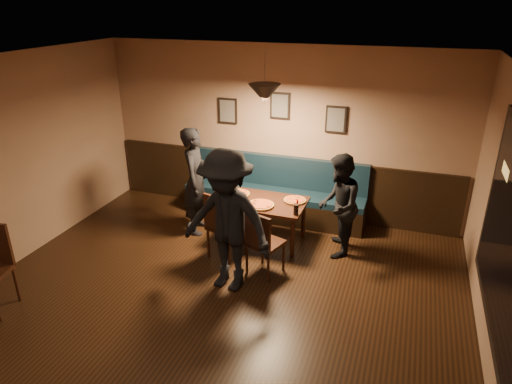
% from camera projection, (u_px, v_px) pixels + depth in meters
% --- Properties ---
extents(floor, '(7.00, 7.00, 0.00)m').
position_uv_depth(floor, '(187.00, 340.00, 5.01)').
color(floor, black).
rests_on(floor, ground).
extents(ceiling, '(7.00, 7.00, 0.00)m').
position_uv_depth(ceiling, '(168.00, 79.00, 3.92)').
color(ceiling, silver).
rests_on(ceiling, ground).
extents(wall_back, '(6.00, 0.00, 6.00)m').
position_uv_depth(wall_back, '(280.00, 133.00, 7.51)').
color(wall_back, '#8C704F').
rests_on(wall_back, ground).
extents(wainscot, '(5.88, 0.06, 1.00)m').
position_uv_depth(wainscot, '(278.00, 184.00, 7.84)').
color(wainscot, black).
rests_on(wainscot, ground).
extents(booth_bench, '(3.00, 0.60, 1.00)m').
position_uv_depth(booth_bench, '(274.00, 190.00, 7.60)').
color(booth_bench, '#0F232D').
rests_on(booth_bench, ground).
extents(window_frame, '(0.06, 2.56, 1.86)m').
position_uv_depth(window_frame, '(512.00, 242.00, 3.97)').
color(window_frame, black).
rests_on(window_frame, wall_right).
extents(window_glass, '(0.00, 2.40, 2.40)m').
position_uv_depth(window_glass, '(508.00, 241.00, 3.98)').
color(window_glass, black).
rests_on(window_glass, wall_right).
extents(picture_left, '(0.32, 0.04, 0.42)m').
position_uv_depth(picture_left, '(228.00, 111.00, 7.63)').
color(picture_left, black).
rests_on(picture_left, wall_back).
extents(picture_center, '(0.32, 0.04, 0.42)m').
position_uv_depth(picture_center, '(280.00, 106.00, 7.31)').
color(picture_center, black).
rests_on(picture_center, wall_back).
extents(picture_right, '(0.32, 0.04, 0.42)m').
position_uv_depth(picture_right, '(336.00, 119.00, 7.09)').
color(picture_right, black).
rests_on(picture_right, wall_back).
extents(pendant_lamp, '(0.44, 0.44, 0.25)m').
position_uv_depth(pendant_lamp, '(264.00, 93.00, 6.18)').
color(pendant_lamp, black).
rests_on(pendant_lamp, ceiling).
extents(dining_table, '(1.24, 0.80, 0.66)m').
position_uv_depth(dining_table, '(264.00, 221.00, 6.93)').
color(dining_table, black).
rests_on(dining_table, floor).
extents(chair_near_left, '(0.55, 0.55, 1.00)m').
position_uv_depth(chair_near_left, '(227.00, 225.00, 6.46)').
color(chair_near_left, black).
rests_on(chair_near_left, floor).
extents(chair_near_right, '(0.52, 0.52, 0.93)m').
position_uv_depth(chair_near_right, '(265.00, 242.00, 6.08)').
color(chair_near_right, black).
rests_on(chair_near_right, floor).
extents(diner_left, '(0.51, 0.68, 1.68)m').
position_uv_depth(diner_left, '(196.00, 181.00, 7.05)').
color(diner_left, black).
rests_on(diner_left, floor).
extents(diner_right, '(0.64, 0.78, 1.49)m').
position_uv_depth(diner_right, '(338.00, 206.00, 6.45)').
color(diner_right, black).
rests_on(diner_right, floor).
extents(diner_front, '(1.28, 0.85, 1.85)m').
position_uv_depth(diner_front, '(227.00, 222.00, 5.61)').
color(diner_front, black).
rests_on(diner_front, floor).
extents(pizza_a, '(0.46, 0.46, 0.04)m').
position_uv_depth(pizza_a, '(238.00, 194.00, 7.00)').
color(pizza_a, orange).
rests_on(pizza_a, dining_table).
extents(pizza_b, '(0.51, 0.51, 0.04)m').
position_uv_depth(pizza_b, '(261.00, 205.00, 6.63)').
color(pizza_b, '#C96425').
rests_on(pizza_b, dining_table).
extents(pizza_c, '(0.40, 0.40, 0.04)m').
position_uv_depth(pizza_c, '(295.00, 200.00, 6.79)').
color(pizza_c, '#BF8624').
rests_on(pizza_c, dining_table).
extents(soda_glass, '(0.09, 0.09, 0.15)m').
position_uv_depth(soda_glass, '(296.00, 209.00, 6.36)').
color(soda_glass, black).
rests_on(soda_glass, dining_table).
extents(tabasco_bottle, '(0.04, 0.04, 0.12)m').
position_uv_depth(tabasco_bottle, '(297.00, 203.00, 6.60)').
color(tabasco_bottle, '#AB0A05').
rests_on(tabasco_bottle, dining_table).
extents(napkin_a, '(0.19, 0.19, 0.01)m').
position_uv_depth(napkin_a, '(237.00, 190.00, 7.17)').
color(napkin_a, '#1B6733').
rests_on(napkin_a, dining_table).
extents(napkin_b, '(0.22, 0.22, 0.01)m').
position_uv_depth(napkin_b, '(223.00, 203.00, 6.73)').
color(napkin_b, '#1E713B').
rests_on(napkin_b, dining_table).
extents(cutlery_set, '(0.18, 0.07, 0.00)m').
position_uv_depth(cutlery_set, '(252.00, 211.00, 6.49)').
color(cutlery_set, silver).
rests_on(cutlery_set, dining_table).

